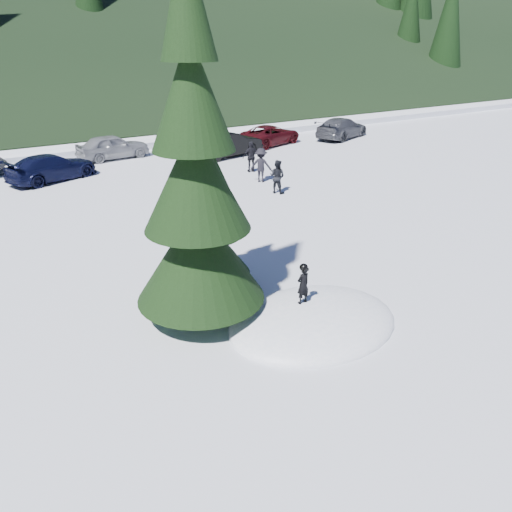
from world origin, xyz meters
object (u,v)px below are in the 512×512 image
spruce_tall (196,192)px  adult_0 (277,177)px  car_6 (270,135)px  spruce_short (210,217)px  adult_2 (261,165)px  child_skier (303,285)px  car_3 (52,167)px  car_5 (227,144)px  adult_1 (251,157)px  car_7 (342,128)px  car_4 (113,147)px

spruce_tall → adult_0: (7.76, 8.13, -2.56)m
adult_0 → car_6: size_ratio=0.34×
spruce_short → adult_2: (7.14, 8.72, -1.28)m
child_skier → car_3: bearing=-85.7°
spruce_tall → car_5: bearing=59.5°
child_skier → adult_1: bearing=-120.5°
adult_2 → child_skier: bearing=104.2°
spruce_tall → car_3: (-0.53, 15.81, -2.67)m
child_skier → adult_2: bearing=-121.9°
car_3 → spruce_short: bearing=165.7°
child_skier → adult_0: bearing=-124.9°
spruce_short → car_5: 16.80m
car_3 → car_5: 9.92m
adult_0 → child_skier: bearing=119.7°
car_5 → spruce_tall: bearing=137.2°
child_skier → car_5: 18.84m
car_5 → car_6: 4.46m
car_3 → spruce_tall: bearing=161.6°
car_6 → car_7: bearing=-114.6°
adult_0 → car_6: adult_0 is taller
car_7 → adult_2: bearing=100.6°
car_4 → adult_0: bearing=-163.5°
car_3 → car_6: size_ratio=0.98×
spruce_short → car_5: bearing=60.0°
car_4 → car_6: 10.15m
adult_0 → adult_1: size_ratio=0.95×
car_3 → car_6: bearing=-103.3°
car_3 → car_4: size_ratio=1.08×
adult_2 → car_7: size_ratio=0.34×
spruce_tall → spruce_short: size_ratio=1.60×
child_skier → car_3: child_skier is taller
spruce_tall → car_3: bearing=91.9°
spruce_short → adult_0: (6.76, 6.73, -1.34)m
spruce_short → car_3: size_ratio=1.20×
adult_0 → car_5: adult_0 is taller
spruce_short → car_7: size_ratio=1.11×
adult_0 → car_4: size_ratio=0.37×
spruce_tall → adult_2: spruce_tall is taller
car_3 → adult_2: bearing=-143.6°
spruce_short → adult_1: bearing=53.9°
car_7 → spruce_tall: bearing=110.5°
car_3 → car_6: 14.16m
adult_2 → spruce_short: bearing=92.5°
spruce_short → child_skier: (1.09, -2.87, -1.12)m
spruce_short → car_4: 17.73m
adult_0 → car_3: size_ratio=0.34×
car_4 → car_6: car_4 is taller
adult_1 → spruce_tall: bearing=71.5°
spruce_tall → child_skier: 3.46m
adult_0 → car_5: 7.94m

